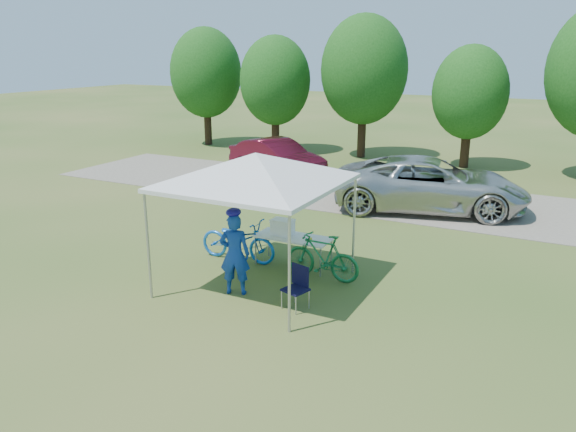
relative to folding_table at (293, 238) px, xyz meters
name	(u,v)px	position (x,y,z in m)	size (l,w,h in m)	color
ground	(258,284)	(-0.19, -1.25, -0.64)	(100.00, 100.00, 0.00)	#2D5119
gravel_strip	(381,196)	(-0.19, 6.75, -0.63)	(24.00, 5.00, 0.02)	gray
canopy	(255,157)	(-0.19, -1.25, 2.01)	(4.53, 4.53, 3.00)	#A5A5AA
treeline	(425,77)	(-0.49, 12.80, 2.89)	(24.89, 4.28, 6.30)	#382314
folding_table	(293,238)	(0.00, 0.00, 0.00)	(1.67, 0.70, 0.69)	white
folding_chair	(298,284)	(1.00, -1.80, -0.18)	(0.50, 0.52, 0.80)	black
cooler	(283,227)	(-0.27, 0.00, 0.22)	(0.49, 0.33, 0.35)	white
ice_cream_cup	(311,239)	(0.44, -0.05, 0.07)	(0.07, 0.07, 0.05)	yellow
cyclist	(235,254)	(-0.36, -1.81, 0.17)	(0.59, 0.39, 1.63)	navy
bike_blue	(238,240)	(-1.27, -0.26, -0.16)	(0.65, 1.86, 0.98)	blue
bike_green	(322,257)	(0.86, -0.37, -0.15)	(0.46, 1.64, 0.99)	#186F3D
minivan	(430,184)	(1.58, 5.85, 0.16)	(2.59, 5.62, 1.56)	beige
sedan	(277,158)	(-4.64, 7.87, 0.06)	(1.45, 4.17, 1.37)	#4D0C1B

